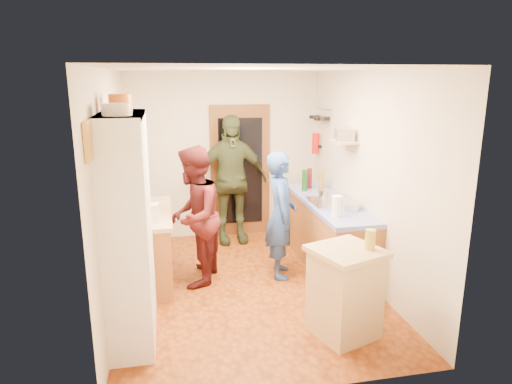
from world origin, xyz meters
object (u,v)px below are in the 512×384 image
object	(u,v)px
island_base	(344,294)
hutch_body	(129,229)
right_counter_base	(326,234)
person_back	(231,180)
person_hob	(283,216)
person_left	(197,216)

from	to	relation	value
island_base	hutch_body	bearing A→B (deg)	167.50
right_counter_base	person_back	xyz separation A→B (m)	(-1.15, 1.13, 0.57)
right_counter_base	person_hob	size ratio (longest dim) A/B	1.35
right_counter_base	person_back	world-z (taller)	person_back
hutch_body	island_base	bearing A→B (deg)	-12.50
right_counter_base	person_hob	bearing A→B (deg)	-158.22
right_counter_base	hutch_body	bearing A→B (deg)	-152.53
right_counter_base	island_base	xyz separation A→B (m)	(-0.45, -1.75, 0.01)
person_left	person_back	xyz separation A→B (m)	(0.62, 1.36, 0.13)
person_hob	person_left	distance (m)	1.08
right_counter_base	person_left	distance (m)	1.84
person_left	person_hob	bearing A→B (deg)	104.93
person_left	island_base	bearing A→B (deg)	58.40
person_back	person_left	bearing A→B (deg)	-118.86
hutch_body	person_left	bearing A→B (deg)	55.77
hutch_body	person_hob	bearing A→B (deg)	29.51
island_base	person_hob	world-z (taller)	person_hob
hutch_body	person_hob	distance (m)	2.10
right_counter_base	island_base	world-z (taller)	island_base
right_counter_base	person_back	distance (m)	1.71
person_hob	hutch_body	bearing A→B (deg)	128.63
hutch_body	person_back	bearing A→B (deg)	60.88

